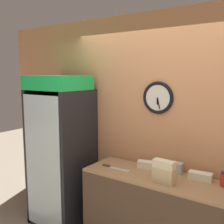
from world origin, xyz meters
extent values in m
cube|color=tan|center=(0.00, 1.15, 1.35)|extent=(5.20, 0.06, 2.70)
torus|color=black|center=(-0.10, 1.11, 1.73)|extent=(0.37, 0.04, 0.37)
cylinder|color=silver|center=(-0.10, 1.11, 1.73)|extent=(0.30, 0.01, 0.30)
cube|color=black|center=(-0.10, 1.10, 1.69)|extent=(0.02, 0.01, 0.08)
cube|color=black|center=(-0.09, 1.10, 1.67)|extent=(0.04, 0.01, 0.13)
cube|color=#4C3828|center=(0.00, 0.83, 0.45)|extent=(1.53, 0.55, 0.90)
cube|color=#9E754C|center=(0.00, 0.83, 0.91)|extent=(1.53, 0.55, 0.02)
cube|color=black|center=(-1.32, 1.08, 0.90)|extent=(0.71, 0.04, 1.80)
cube|color=black|center=(-1.65, 0.77, 0.90)|extent=(0.05, 0.65, 1.80)
cube|color=black|center=(-0.99, 0.77, 0.90)|extent=(0.05, 0.65, 1.80)
cube|color=black|center=(-1.32, 0.77, 0.03)|extent=(0.71, 0.65, 0.05)
cube|color=white|center=(-1.32, 1.05, 0.90)|extent=(0.61, 0.02, 1.70)
cube|color=silver|center=(-1.32, 0.44, 0.90)|extent=(0.61, 0.01, 1.70)
cube|color=green|center=(-1.32, 0.74, 1.89)|extent=(0.71, 0.59, 0.18)
cube|color=silver|center=(-1.32, 0.75, 0.42)|extent=(0.59, 0.53, 0.01)
cube|color=silver|center=(-1.32, 0.75, 0.75)|extent=(0.59, 0.53, 0.01)
cube|color=silver|center=(-1.32, 0.75, 1.07)|extent=(0.59, 0.53, 0.01)
cube|color=silver|center=(-1.32, 0.75, 1.40)|extent=(0.59, 0.53, 0.01)
cylinder|color=#5B2D19|center=(-1.10, 0.53, 1.14)|extent=(0.07, 0.07, 0.13)
cylinder|color=#5B2D19|center=(-1.10, 0.53, 1.23)|extent=(0.03, 0.03, 0.05)
cylinder|color=#72337F|center=(-1.26, 0.54, 0.81)|extent=(0.08, 0.08, 0.11)
cylinder|color=#72337F|center=(-1.26, 0.54, 0.89)|extent=(0.03, 0.03, 0.05)
cylinder|color=#72337F|center=(-1.55, 0.53, 1.49)|extent=(0.06, 0.06, 0.17)
cylinder|color=#72337F|center=(-1.55, 0.53, 1.61)|extent=(0.02, 0.02, 0.07)
cylinder|color=#B2231E|center=(-1.33, 0.54, 1.46)|extent=(0.08, 0.08, 0.12)
cylinder|color=#B2231E|center=(-1.33, 0.54, 1.54)|extent=(0.03, 0.03, 0.05)
cylinder|color=#5B2D19|center=(-1.07, 0.53, 0.83)|extent=(0.06, 0.06, 0.15)
cylinder|color=#5B2D19|center=(-1.07, 0.53, 0.94)|extent=(0.03, 0.03, 0.07)
cylinder|color=gold|center=(-1.36, 0.54, 1.15)|extent=(0.08, 0.08, 0.14)
cylinder|color=gold|center=(-1.36, 0.54, 1.25)|extent=(0.03, 0.03, 0.06)
cylinder|color=gold|center=(-1.56, 0.53, 1.16)|extent=(0.06, 0.06, 0.16)
cylinder|color=gold|center=(-1.56, 0.53, 1.28)|extent=(0.02, 0.02, 0.07)
cylinder|color=#2D6B38|center=(-1.20, 0.53, 1.17)|extent=(0.07, 0.07, 0.18)
cylinder|color=#2D6B38|center=(-1.20, 0.53, 1.30)|extent=(0.03, 0.03, 0.08)
cylinder|color=navy|center=(-1.43, 0.53, 0.52)|extent=(0.06, 0.06, 0.17)
cylinder|color=navy|center=(-1.43, 0.53, 0.64)|extent=(0.03, 0.03, 0.07)
cylinder|color=orange|center=(-1.47, 0.53, 1.47)|extent=(0.06, 0.06, 0.13)
cylinder|color=orange|center=(-1.47, 0.53, 1.57)|extent=(0.03, 0.03, 0.06)
cube|color=tan|center=(0.16, 0.71, 0.96)|extent=(0.22, 0.11, 0.08)
cube|color=tan|center=(0.16, 0.71, 1.04)|extent=(0.23, 0.12, 0.08)
cube|color=beige|center=(0.16, 0.71, 1.12)|extent=(0.22, 0.11, 0.08)
cube|color=beige|center=(-0.17, 0.99, 0.96)|extent=(0.22, 0.14, 0.08)
cube|color=beige|center=(0.44, 1.00, 0.96)|extent=(0.24, 0.12, 0.08)
cube|color=silver|center=(-0.41, 0.77, 0.93)|extent=(0.25, 0.05, 0.00)
cube|color=brown|center=(-0.58, 0.77, 0.93)|extent=(0.10, 0.03, 0.02)
cube|color=#B7B2AD|center=(0.18, 1.03, 0.98)|extent=(0.11, 0.09, 0.12)
camera|label=1|loc=(1.14, -1.63, 2.00)|focal=42.00mm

